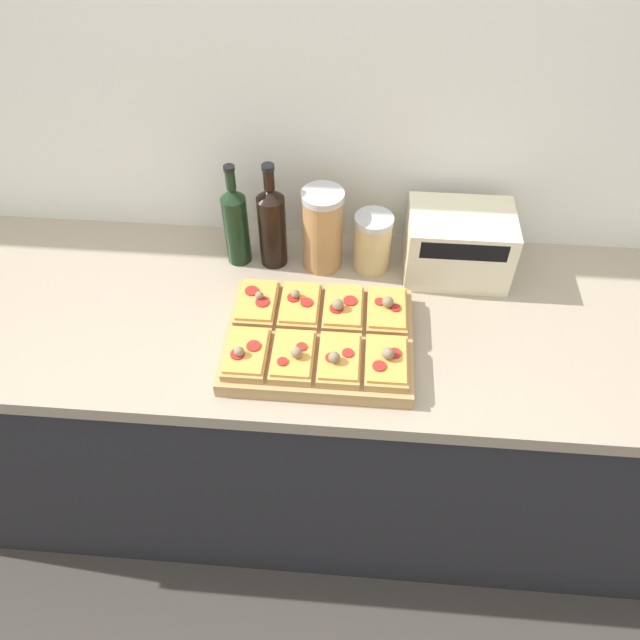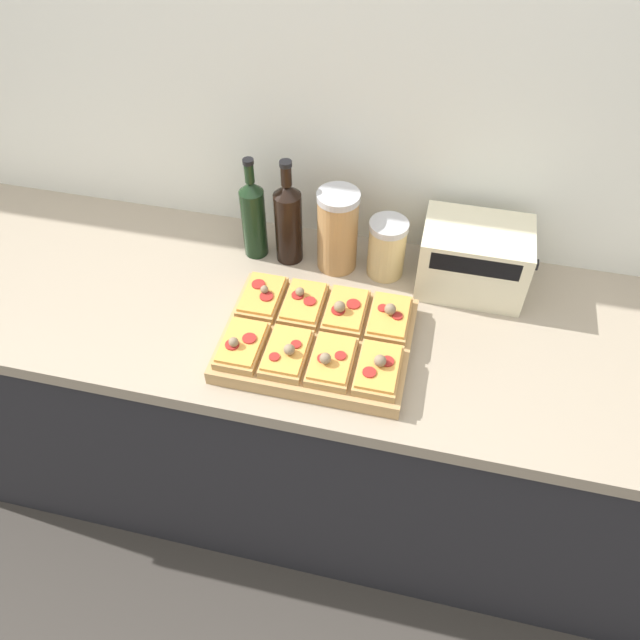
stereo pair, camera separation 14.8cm
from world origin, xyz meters
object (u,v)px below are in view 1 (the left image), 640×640
Objects in this scene: cutting_board at (319,340)px; olive_oil_bottle at (236,224)px; grain_jar_tall at (323,230)px; wine_bottle at (272,224)px; grain_jar_short at (372,242)px; toaster_oven at (458,244)px.

olive_oil_bottle is at bearing 129.27° from cutting_board.
olive_oil_bottle is 1.28× the size of grain_jar_tall.
grain_jar_tall is (-0.01, 0.30, 0.10)m from cutting_board.
cutting_board is at bearing -63.63° from wine_bottle.
grain_jar_short is (0.13, 0.00, -0.03)m from grain_jar_tall.
cutting_board is 0.46m from toaster_oven.
grain_jar_tall is at bearing -0.00° from olive_oil_bottle.
cutting_board is 0.35m from wine_bottle.
grain_jar_tall is (0.23, -0.00, -0.01)m from olive_oil_bottle.
cutting_board is at bearing -50.73° from olive_oil_bottle.
cutting_board is 2.69× the size of grain_jar_short.
grain_jar_short is at bearing 0.00° from grain_jar_tall.
grain_jar_tall is 0.14m from grain_jar_short.
olive_oil_bottle is at bearing 180.00° from wine_bottle.
cutting_board is 1.91× the size of grain_jar_tall.
cutting_board is at bearing -111.56° from grain_jar_short.
wine_bottle is at bearing -0.00° from olive_oil_bottle.
olive_oil_bottle reaches higher than cutting_board.
grain_jar_short is at bearing 68.44° from cutting_board.
grain_jar_short is 0.22m from toaster_oven.
wine_bottle is 0.27m from grain_jar_short.
grain_jar_short is at bearing 0.00° from wine_bottle.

